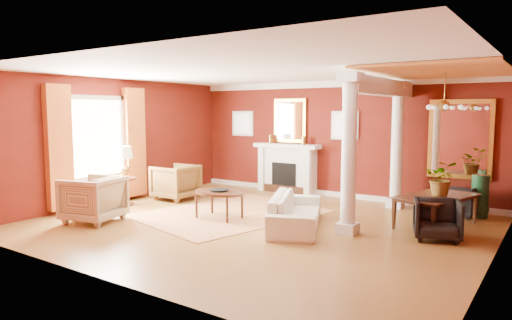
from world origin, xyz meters
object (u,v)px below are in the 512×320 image
Objects in this scene: dining_table at (437,202)px; sofa at (296,206)px; side_table at (124,167)px; coffee_table at (219,193)px; armchair_stripe at (93,197)px; armchair_leopard at (176,180)px.

sofa is at bearing 141.68° from dining_table.
sofa is 4.28m from side_table.
coffee_table is at bearing 131.42° from dining_table.
side_table is 6.68m from dining_table.
armchair_stripe is at bearing -61.67° from side_table.
armchair_stripe is 0.59× the size of dining_table.
coffee_table is at bearing 64.94° from armchair_leopard.
armchair_stripe is at bearing 5.83° from armchair_leopard.
coffee_table is at bearing 74.61° from sofa.
side_table reaches higher than armchair_leopard.
side_table is (-2.61, -0.20, 0.38)m from coffee_table.
dining_table is (5.62, 3.35, -0.03)m from armchair_stripe.
armchair_leopard is at bearing 113.90° from dining_table.
armchair_stripe is 0.73× the size of side_table.
dining_table is (3.77, 1.77, -0.04)m from coffee_table.
sofa reaches higher than coffee_table.
armchair_stripe is 6.55m from dining_table.
sofa is at bearing 103.69° from armchair_stripe.
armchair_leopard reaches higher than sofa.
armchair_stripe is (-3.48, -1.83, 0.08)m from sofa.
armchair_stripe is at bearing -139.51° from coffee_table.
coffee_table is (-1.62, -0.24, 0.10)m from sofa.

